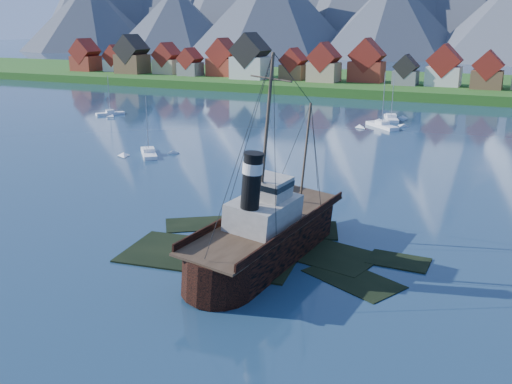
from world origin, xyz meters
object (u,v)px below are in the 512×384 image
at_px(tugboat_wreck, 272,229).
at_px(sailboat_b, 110,114).
at_px(sailboat_c, 382,126).
at_px(sailboat_e, 391,119).
at_px(sailboat_a, 149,154).

xyz_separation_m(tugboat_wreck, sailboat_b, (-77.17, 68.47, -2.52)).
bearing_deg(sailboat_b, tugboat_wreck, -5.95).
relative_size(sailboat_c, sailboat_e, 1.09).
bearing_deg(tugboat_wreck, sailboat_b, 141.95).
distance_m(tugboat_wreck, sailboat_c, 80.81).
height_order(sailboat_b, sailboat_c, sailboat_c).
bearing_deg(sailboat_e, sailboat_a, -136.73).
bearing_deg(tugboat_wreck, sailboat_e, 98.60).
bearing_deg(sailboat_b, sailboat_e, 54.59).
bearing_deg(sailboat_c, sailboat_e, 46.12).
bearing_deg(sailboat_a, sailboat_e, 21.68).
distance_m(tugboat_wreck, sailboat_e, 92.55).
bearing_deg(sailboat_e, sailboat_b, -179.86).
bearing_deg(tugboat_wreck, sailboat_c, 98.98).
distance_m(sailboat_a, sailboat_e, 66.73).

